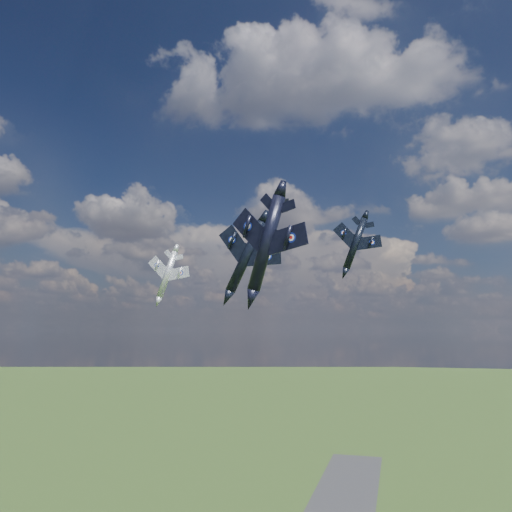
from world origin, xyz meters
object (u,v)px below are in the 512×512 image
(jet_right_navy, at_px, (266,243))
(jet_left_silver, at_px, (167,274))
(jet_lead_navy, at_px, (246,256))
(jet_high_navy, at_px, (355,243))

(jet_right_navy, distance_m, jet_left_silver, 44.01)
(jet_lead_navy, bearing_deg, jet_left_silver, 136.52)
(jet_right_navy, xyz_separation_m, jet_high_navy, (6.82, 33.56, 5.31))
(jet_lead_navy, height_order, jet_left_silver, jet_lead_navy)
(jet_lead_navy, bearing_deg, jet_high_navy, 63.12)
(jet_high_navy, bearing_deg, jet_lead_navy, -123.90)
(jet_high_navy, height_order, jet_left_silver, jet_high_navy)
(jet_left_silver, bearing_deg, jet_right_navy, -57.30)
(jet_lead_navy, xyz_separation_m, jet_right_navy, (5.62, -11.20, -0.41))
(jet_right_navy, height_order, jet_high_navy, jet_high_navy)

